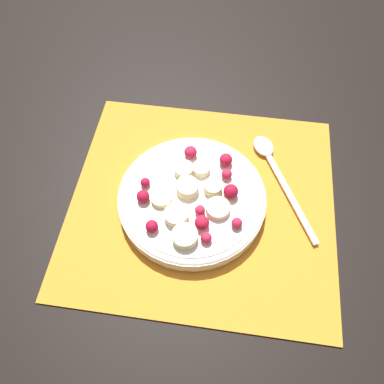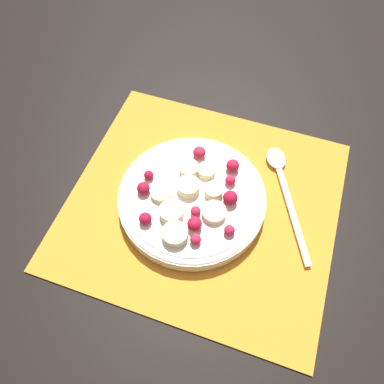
# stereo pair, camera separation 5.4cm
# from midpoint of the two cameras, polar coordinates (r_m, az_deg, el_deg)

# --- Properties ---
(ground_plane) EXTENTS (3.00, 3.00, 0.00)m
(ground_plane) POSITION_cam_midpoint_polar(r_m,az_deg,el_deg) (0.57, -1.09, -1.75)
(ground_plane) COLOR black
(placemat) EXTENTS (0.39, 0.36, 0.01)m
(placemat) POSITION_cam_midpoint_polar(r_m,az_deg,el_deg) (0.57, -1.10, -1.60)
(placemat) COLOR orange
(placemat) RESTS_ON ground_plane
(fruit_bowl) EXTENTS (0.22, 0.22, 0.04)m
(fruit_bowl) POSITION_cam_midpoint_polar(r_m,az_deg,el_deg) (0.55, -2.77, -1.14)
(fruit_bowl) COLOR silver
(fruit_bowl) RESTS_ON placemat
(spoon) EXTENTS (0.11, 0.19, 0.01)m
(spoon) POSITION_cam_midpoint_polar(r_m,az_deg,el_deg) (0.60, 9.76, 4.10)
(spoon) COLOR silver
(spoon) RESTS_ON placemat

